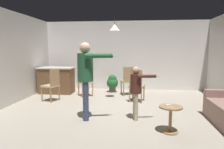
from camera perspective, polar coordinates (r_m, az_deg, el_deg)
ground at (r=5.22m, az=2.00°, el=-10.75°), size 7.68×7.68×0.00m
wall_back at (r=8.17m, az=3.65°, el=5.29°), size 6.40×0.10×2.70m
kitchen_counter at (r=7.73m, az=-15.23°, el=-1.53°), size 1.26×0.66×0.95m
side_table_by_couch at (r=4.13m, az=16.00°, el=-11.10°), size 0.44×0.44×0.52m
person_adult at (r=4.60m, az=-7.27°, el=0.63°), size 0.89×0.50×1.75m
person_child at (r=4.60m, az=6.80°, el=-3.50°), size 0.65×0.35×1.22m
dining_chair_by_counter at (r=6.99m, az=-8.01°, el=-1.67°), size 0.59×0.59×1.00m
dining_chair_near_wall at (r=7.11m, az=4.48°, el=-1.47°), size 0.52×0.52×1.00m
dining_chair_centre_back at (r=6.20m, az=6.85°, el=-2.75°), size 0.51×0.51×1.00m
dining_chair_spare at (r=6.52m, az=-16.40°, el=-2.52°), size 0.54×0.54×1.00m
potted_plant_corner at (r=7.66m, az=0.12°, el=-2.23°), size 0.43×0.43×0.66m
spare_remote_on_table at (r=4.05m, az=15.46°, el=-8.31°), size 0.13×0.10×0.04m
ceiling_light_pendant at (r=6.28m, az=0.72°, el=13.03°), size 0.32×0.32×0.55m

